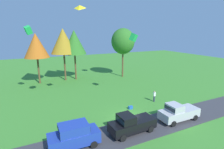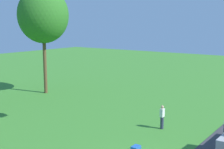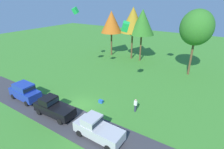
{
  "view_description": "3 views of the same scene",
  "coord_description": "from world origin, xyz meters",
  "px_view_note": "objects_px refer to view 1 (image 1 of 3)",
  "views": [
    {
      "loc": [
        -10.25,
        -16.97,
        10.4
      ],
      "look_at": [
        0.76,
        5.88,
        4.13
      ],
      "focal_mm": 28.0,
      "sensor_mm": 36.0,
      "label": 1
    },
    {
      "loc": [
        -12.96,
        -6.97,
        7.45
      ],
      "look_at": [
        2.59,
        4.32,
        4.26
      ],
      "focal_mm": 50.0,
      "sensor_mm": 36.0,
      "label": 2
    },
    {
      "loc": [
        13.46,
        -13.69,
        12.54
      ],
      "look_at": [
        0.64,
        6.37,
        2.18
      ],
      "focal_mm": 28.0,
      "sensor_mm": 36.0,
      "label": 3
    }
  ],
  "objects_px": {
    "kite_box_topmost": "(133,37)",
    "kite_diamond_high_left": "(80,7)",
    "tree_far_right": "(63,41)",
    "kite_box_over_trees": "(28,30)",
    "car_pickup_mid_row": "(131,124)",
    "tree_left_of_center": "(36,46)",
    "tree_far_left": "(74,42)",
    "person_beside_suv": "(154,96)",
    "car_pickup_by_flagpole": "(178,112)",
    "cooler_box": "(130,108)",
    "tree_right_of_center": "(123,41)",
    "car_suv_near_entrance": "(74,135)"
  },
  "relations": [
    {
      "from": "kite_box_topmost",
      "to": "kite_diamond_high_left",
      "type": "xyz_separation_m",
      "value": [
        -7.78,
        -0.3,
        3.66
      ]
    },
    {
      "from": "tree_far_right",
      "to": "kite_box_over_trees",
      "type": "xyz_separation_m",
      "value": [
        -6.53,
        -10.16,
        2.16
      ]
    },
    {
      "from": "car_pickup_mid_row",
      "to": "kite_diamond_high_left",
      "type": "distance_m",
      "value": 14.5
    },
    {
      "from": "tree_left_of_center",
      "to": "tree_far_right",
      "type": "distance_m",
      "value": 5.35
    },
    {
      "from": "car_pickup_mid_row",
      "to": "tree_far_left",
      "type": "xyz_separation_m",
      "value": [
        0.25,
        23.62,
        7.05
      ]
    },
    {
      "from": "kite_box_topmost",
      "to": "tree_far_left",
      "type": "bearing_deg",
      "value": 106.51
    },
    {
      "from": "person_beside_suv",
      "to": "kite_box_over_trees",
      "type": "distance_m",
      "value": 20.53
    },
    {
      "from": "car_pickup_by_flagpole",
      "to": "kite_diamond_high_left",
      "type": "distance_m",
      "value": 17.04
    },
    {
      "from": "car_pickup_mid_row",
      "to": "person_beside_suv",
      "type": "height_order",
      "value": "car_pickup_mid_row"
    },
    {
      "from": "car_pickup_by_flagpole",
      "to": "tree_far_right",
      "type": "xyz_separation_m",
      "value": [
        -8.42,
        24.06,
        7.32
      ]
    },
    {
      "from": "tree_far_left",
      "to": "kite_box_topmost",
      "type": "height_order",
      "value": "tree_far_left"
    },
    {
      "from": "cooler_box",
      "to": "kite_box_topmost",
      "type": "distance_m",
      "value": 9.92
    },
    {
      "from": "tree_far_left",
      "to": "cooler_box",
      "type": "xyz_separation_m",
      "value": [
        2.84,
        -18.56,
        -7.95
      ]
    },
    {
      "from": "tree_far_right",
      "to": "tree_far_left",
      "type": "height_order",
      "value": "tree_far_right"
    },
    {
      "from": "car_pickup_by_flagpole",
      "to": "person_beside_suv",
      "type": "xyz_separation_m",
      "value": [
        1.27,
        5.89,
        -0.23
      ]
    },
    {
      "from": "tree_right_of_center",
      "to": "kite_box_topmost",
      "type": "bearing_deg",
      "value": -113.47
    },
    {
      "from": "car_pickup_mid_row",
      "to": "cooler_box",
      "type": "height_order",
      "value": "car_pickup_mid_row"
    },
    {
      "from": "car_pickup_mid_row",
      "to": "tree_right_of_center",
      "type": "bearing_deg",
      "value": 63.0
    },
    {
      "from": "tree_far_left",
      "to": "tree_far_right",
      "type": "bearing_deg",
      "value": 172.79
    },
    {
      "from": "car_pickup_by_flagpole",
      "to": "tree_far_left",
      "type": "distance_m",
      "value": 25.56
    },
    {
      "from": "car_pickup_by_flagpole",
      "to": "tree_right_of_center",
      "type": "distance_m",
      "value": 22.93
    },
    {
      "from": "tree_far_left",
      "to": "kite_box_over_trees",
      "type": "height_order",
      "value": "kite_box_over_trees"
    },
    {
      "from": "car_pickup_mid_row",
      "to": "kite_box_topmost",
      "type": "xyz_separation_m",
      "value": [
        4.96,
        7.74,
        8.46
      ]
    },
    {
      "from": "tree_right_of_center",
      "to": "car_suv_near_entrance",
      "type": "bearing_deg",
      "value": -128.58
    },
    {
      "from": "tree_far_right",
      "to": "cooler_box",
      "type": "xyz_separation_m",
      "value": [
        5.08,
        -18.84,
        -8.23
      ]
    },
    {
      "from": "tree_far_left",
      "to": "kite_box_topmost",
      "type": "bearing_deg",
      "value": -73.49
    },
    {
      "from": "tree_far_right",
      "to": "tree_right_of_center",
      "type": "relative_size",
      "value": 0.99
    },
    {
      "from": "person_beside_suv",
      "to": "tree_left_of_center",
      "type": "xyz_separation_m",
      "value": [
        -14.99,
        18.03,
        6.81
      ]
    },
    {
      "from": "cooler_box",
      "to": "kite_box_topmost",
      "type": "relative_size",
      "value": 0.54
    },
    {
      "from": "car_pickup_mid_row",
      "to": "tree_far_left",
      "type": "bearing_deg",
      "value": 89.39
    },
    {
      "from": "kite_diamond_high_left",
      "to": "tree_far_right",
      "type": "bearing_deg",
      "value": 87.11
    },
    {
      "from": "car_pickup_by_flagpole",
      "to": "kite_box_over_trees",
      "type": "xyz_separation_m",
      "value": [
        -14.95,
        13.9,
        9.48
      ]
    },
    {
      "from": "kite_diamond_high_left",
      "to": "tree_left_of_center",
      "type": "bearing_deg",
      "value": 105.3
    },
    {
      "from": "cooler_box",
      "to": "kite_box_topmost",
      "type": "bearing_deg",
      "value": 55.08
    },
    {
      "from": "tree_right_of_center",
      "to": "cooler_box",
      "type": "xyz_separation_m",
      "value": [
        -7.71,
        -16.14,
        -8.01
      ]
    },
    {
      "from": "car_pickup_mid_row",
      "to": "tree_left_of_center",
      "type": "bearing_deg",
      "value": 107.05
    },
    {
      "from": "tree_far_right",
      "to": "car_pickup_mid_row",
      "type": "bearing_deg",
      "value": -85.24
    },
    {
      "from": "car_suv_near_entrance",
      "to": "tree_left_of_center",
      "type": "relative_size",
      "value": 0.46
    },
    {
      "from": "cooler_box",
      "to": "kite_box_over_trees",
      "type": "bearing_deg",
      "value": 143.19
    },
    {
      "from": "car_pickup_by_flagpole",
      "to": "car_pickup_mid_row",
      "type": "bearing_deg",
      "value": 178.61
    },
    {
      "from": "tree_left_of_center",
      "to": "tree_far_left",
      "type": "height_order",
      "value": "tree_far_left"
    },
    {
      "from": "person_beside_suv",
      "to": "car_pickup_by_flagpole",
      "type": "bearing_deg",
      "value": -102.18
    },
    {
      "from": "kite_box_over_trees",
      "to": "cooler_box",
      "type": "bearing_deg",
      "value": -36.81
    },
    {
      "from": "kite_box_over_trees",
      "to": "kite_box_topmost",
      "type": "xyz_separation_m",
      "value": [
        13.47,
        -6.0,
        -1.02
      ]
    },
    {
      "from": "tree_far_left",
      "to": "tree_right_of_center",
      "type": "relative_size",
      "value": 0.96
    },
    {
      "from": "person_beside_suv",
      "to": "kite_box_over_trees",
      "type": "bearing_deg",
      "value": 153.74
    },
    {
      "from": "car_pickup_by_flagpole",
      "to": "tree_left_of_center",
      "type": "height_order",
      "value": "tree_left_of_center"
    },
    {
      "from": "tree_right_of_center",
      "to": "kite_box_over_trees",
      "type": "height_order",
      "value": "kite_box_over_trees"
    },
    {
      "from": "car_pickup_mid_row",
      "to": "kite_box_topmost",
      "type": "distance_m",
      "value": 12.49
    },
    {
      "from": "tree_left_of_center",
      "to": "kite_box_over_trees",
      "type": "bearing_deg",
      "value": -96.99
    }
  ]
}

